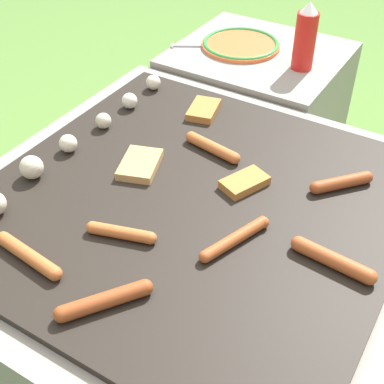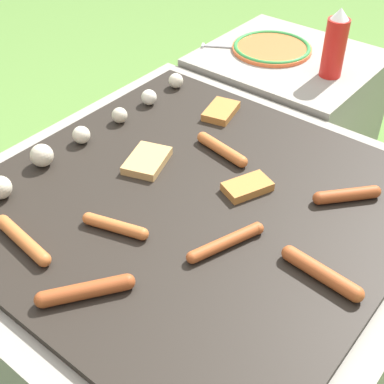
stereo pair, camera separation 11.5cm
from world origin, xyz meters
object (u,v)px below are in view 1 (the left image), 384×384
object	(u,v)px
plate_colorful	(241,44)
condiment_bottle	(305,38)
sausage_front_center	(333,260)
fork_utensil	(195,46)

from	to	relation	value
plate_colorful	condiment_bottle	world-z (taller)	condiment_bottle
sausage_front_center	fork_utensil	xyz separation A→B (m)	(0.70, 0.73, -0.01)
sausage_front_center	condiment_bottle	world-z (taller)	condiment_bottle
condiment_bottle	fork_utensil	world-z (taller)	condiment_bottle
plate_colorful	fork_utensil	size ratio (longest dim) A/B	1.58
condiment_bottle	fork_utensil	xyz separation A→B (m)	(-0.04, 0.36, -0.09)
sausage_front_center	fork_utensil	bearing A→B (deg)	46.00
sausage_front_center	plate_colorful	distance (m)	0.98
sausage_front_center	fork_utensil	size ratio (longest dim) A/B	1.06
plate_colorful	condiment_bottle	bearing A→B (deg)	-99.86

